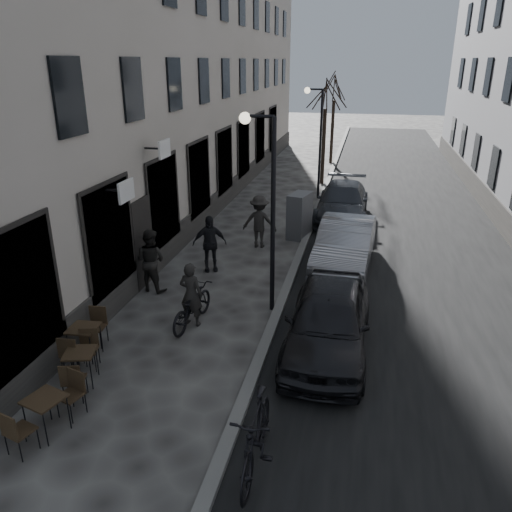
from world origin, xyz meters
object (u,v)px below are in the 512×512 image
at_px(car_far, 342,202).
at_px(moped, 256,436).
at_px(streetlamp_near, 266,194).
at_px(pedestrian_near, 151,260).
at_px(tree_near, 326,93).
at_px(car_mid, 345,245).
at_px(tree_far, 335,87).
at_px(pedestrian_mid, 259,222).
at_px(bicycle, 192,306).
at_px(car_near, 328,321).
at_px(utility_cabinet, 299,216).
at_px(streetlamp_far, 317,131).
at_px(bistro_set_b, 81,364).
at_px(bistro_set_a, 46,412).
at_px(pedestrian_far, 210,243).
at_px(bistro_set_c, 85,339).

height_order(car_far, moped, car_far).
distance_m(streetlamp_near, pedestrian_near, 4.12).
xyz_separation_m(tree_near, car_mid, (1.81, -11.64, -3.89)).
xyz_separation_m(tree_far, car_mid, (1.81, -17.64, -3.89)).
xyz_separation_m(pedestrian_near, pedestrian_mid, (2.26, 4.19, 0.01)).
relative_size(pedestrian_near, pedestrian_mid, 0.99).
bearing_deg(bicycle, car_near, 179.87).
relative_size(utility_cabinet, car_mid, 0.36).
height_order(bicycle, car_near, car_near).
height_order(streetlamp_far, utility_cabinet, streetlamp_far).
bearing_deg(car_mid, bistro_set_b, -119.78).
bearing_deg(streetlamp_far, bistro_set_a, -99.14).
bearing_deg(pedestrian_far, bistro_set_b, -120.19).
bearing_deg(utility_cabinet, moped, -71.42).
distance_m(bicycle, pedestrian_mid, 5.90).
bearing_deg(bistro_set_a, streetlamp_far, 96.65).
height_order(bicycle, pedestrian_far, pedestrian_far).
xyz_separation_m(bicycle, pedestrian_far, (-0.60, 3.43, 0.39)).
relative_size(bistro_set_c, moped, 0.72).
bearing_deg(car_far, bistro_set_b, -108.81).
bearing_deg(car_near, moped, -101.59).
bearing_deg(pedestrian_near, bicycle, 149.51).
bearing_deg(pedestrian_far, pedestrian_near, -147.28).
relative_size(streetlamp_near, bistro_set_b, 3.37).
xyz_separation_m(pedestrian_mid, car_near, (2.95, -6.37, -0.17)).
xyz_separation_m(streetlamp_far, tree_far, (0.07, 9.00, 1.50)).
xyz_separation_m(streetlamp_far, car_far, (1.50, -3.29, -2.43)).
bearing_deg(tree_far, streetlamp_near, -90.20).
bearing_deg(moped, bistro_set_c, 151.34).
bearing_deg(car_far, bistro_set_c, -111.91).
relative_size(streetlamp_far, moped, 2.38).
relative_size(streetlamp_near, car_mid, 1.09).
relative_size(car_far, moped, 2.35).
relative_size(tree_far, car_near, 1.27).
relative_size(tree_near, utility_cabinet, 3.40).
bearing_deg(pedestrian_mid, car_mid, 156.74).
distance_m(tree_near, car_mid, 12.40).
bearing_deg(pedestrian_mid, car_far, -123.69).
distance_m(streetlamp_far, pedestrian_near, 12.25).
bearing_deg(streetlamp_far, car_near, -82.60).
height_order(tree_near, bistro_set_a, tree_near).
height_order(bistro_set_c, car_far, car_far).
height_order(streetlamp_far, bistro_set_c, streetlamp_far).
relative_size(bistro_set_c, car_far, 0.31).
bearing_deg(pedestrian_mid, pedestrian_near, 61.19).
distance_m(streetlamp_near, bistro_set_b, 5.73).
relative_size(streetlamp_near, bistro_set_a, 3.30).
distance_m(utility_cabinet, pedestrian_near, 6.54).
bearing_deg(utility_cabinet, streetlamp_far, 104.80).
relative_size(bistro_set_c, pedestrian_near, 0.84).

